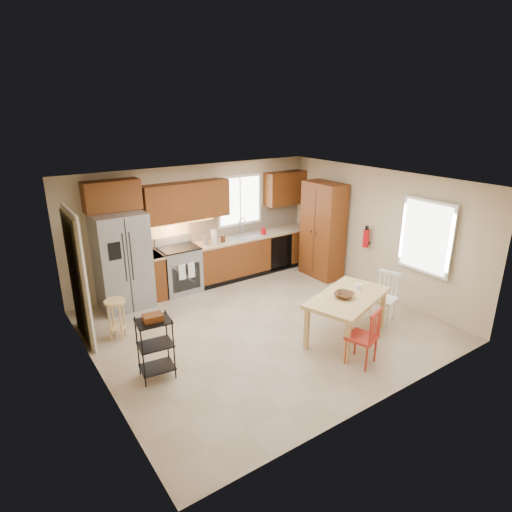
{
  "coord_description": "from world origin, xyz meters",
  "views": [
    {
      "loc": [
        -3.84,
        -5.4,
        3.63
      ],
      "look_at": [
        0.12,
        0.4,
        1.15
      ],
      "focal_mm": 30.0,
      "sensor_mm": 36.0,
      "label": 1
    }
  ],
  "objects": [
    {
      "name": "wall_left",
      "position": [
        -2.75,
        0.0,
        1.25
      ],
      "size": [
        0.02,
        5.0,
        2.5
      ],
      "primitive_type": "cube",
      "color": "#CCB793",
      "rests_on": "ground"
    },
    {
      "name": "dining_table",
      "position": [
        0.89,
        -1.08,
        0.37
      ],
      "size": [
        1.7,
        1.28,
        0.74
      ],
      "primitive_type": null,
      "rotation": [
        0.0,
        0.0,
        0.32
      ],
      "color": "tan",
      "rests_on": "floor"
    },
    {
      "name": "wall_front",
      "position": [
        0.0,
        -2.5,
        1.25
      ],
      "size": [
        5.5,
        0.02,
        2.5
      ],
      "primitive_type": "cube",
      "color": "#CCB793",
      "rests_on": "ground"
    },
    {
      "name": "canister_wood",
      "position": [
        0.45,
        2.12,
        0.97
      ],
      "size": [
        0.1,
        0.1,
        0.14
      ],
      "primitive_type": "cylinder",
      "color": "#522B16",
      "rests_on": "base_cabinet_run"
    },
    {
      "name": "upper_left_block",
      "position": [
        -0.25,
        2.33,
        1.83
      ],
      "size": [
        1.8,
        0.35,
        0.75
      ],
      "primitive_type": "cube",
      "color": "#642D10",
      "rests_on": "wall_back"
    },
    {
      "name": "bar_stool",
      "position": [
        -2.21,
        1.01,
        0.34
      ],
      "size": [
        0.44,
        0.44,
        0.68
      ],
      "primitive_type": null,
      "rotation": [
        0.0,
        0.0,
        0.43
      ],
      "color": "tan",
      "rests_on": "floor"
    },
    {
      "name": "base_cabinet_narrow",
      "position": [
        -1.1,
        2.2,
        0.45
      ],
      "size": [
        0.3,
        0.6,
        0.9
      ],
      "primitive_type": "cube",
      "color": "brown",
      "rests_on": "floor"
    },
    {
      "name": "base_cabinet_run",
      "position": [
        1.29,
        2.2,
        0.45
      ],
      "size": [
        2.92,
        0.6,
        0.9
      ],
      "primitive_type": "cube",
      "color": "brown",
      "rests_on": "floor"
    },
    {
      "name": "upper_over_fridge",
      "position": [
        -1.7,
        2.33,
        2.1
      ],
      "size": [
        1.0,
        0.35,
        0.55
      ],
      "primitive_type": "cube",
      "color": "#642D10",
      "rests_on": "wall_back"
    },
    {
      "name": "paper_towel",
      "position": [
        0.25,
        2.15,
        1.04
      ],
      "size": [
        0.12,
        0.12,
        0.28
      ],
      "primitive_type": "cylinder",
      "color": "white",
      "rests_on": "base_cabinet_run"
    },
    {
      "name": "upper_right_block",
      "position": [
        2.25,
        2.33,
        1.83
      ],
      "size": [
        1.0,
        0.35,
        0.75
      ],
      "primitive_type": "cube",
      "color": "#642D10",
      "rests_on": "wall_back"
    },
    {
      "name": "dishwasher",
      "position": [
        1.85,
        1.91,
        0.45
      ],
      "size": [
        0.6,
        0.02,
        0.78
      ],
      "primitive_type": "cube",
      "color": "black",
      "rests_on": "floor"
    },
    {
      "name": "chair_white",
      "position": [
        1.84,
        -1.03,
        0.44
      ],
      "size": [
        0.53,
        0.53,
        0.89
      ],
      "primitive_type": null,
      "rotation": [
        0.0,
        0.0,
        1.89
      ],
      "color": "white",
      "rests_on": "floor"
    },
    {
      "name": "pantry",
      "position": [
        2.43,
        1.2,
        1.05
      ],
      "size": [
        0.5,
        0.95,
        2.1
      ],
      "primitive_type": "cube",
      "color": "brown",
      "rests_on": "floor"
    },
    {
      "name": "refrigerator",
      "position": [
        -1.7,
        2.12,
        0.91
      ],
      "size": [
        0.92,
        0.75,
        1.82
      ],
      "primitive_type": "cube",
      "color": "gray",
      "rests_on": "floor"
    },
    {
      "name": "fire_extinguisher",
      "position": [
        2.63,
        0.15,
        1.1
      ],
      "size": [
        0.12,
        0.12,
        0.36
      ],
      "primitive_type": "cylinder",
      "color": "#B20C12",
      "rests_on": "wall_right"
    },
    {
      "name": "soap_bottle",
      "position": [
        1.48,
        2.1,
        1.0
      ],
      "size": [
        0.09,
        0.09,
        0.19
      ],
      "primitive_type": "imported",
      "color": "#B20C12",
      "rests_on": "base_cabinet_run"
    },
    {
      "name": "window_back",
      "position": [
        1.1,
        2.48,
        1.65
      ],
      "size": [
        1.12,
        0.04,
        1.12
      ],
      "primitive_type": "cube",
      "color": "white",
      "rests_on": "wall_back"
    },
    {
      "name": "undercab_glow",
      "position": [
        -0.55,
        2.3,
        1.43
      ],
      "size": [
        1.6,
        0.3,
        0.01
      ],
      "primitive_type": "cube",
      "color": "#FFBF66",
      "rests_on": "wall_back"
    },
    {
      "name": "range_stove",
      "position": [
        -0.55,
        2.19,
        0.46
      ],
      "size": [
        0.76,
        0.63,
        0.92
      ],
      "primitive_type": "cube",
      "color": "gray",
      "rests_on": "floor"
    },
    {
      "name": "ceiling",
      "position": [
        0.0,
        0.0,
        2.5
      ],
      "size": [
        5.5,
        5.0,
        0.02
      ],
      "primitive_type": "cube",
      "color": "silver",
      "rests_on": "ground"
    },
    {
      "name": "wall_right",
      "position": [
        2.75,
        0.0,
        1.25
      ],
      "size": [
        0.02,
        5.0,
        2.5
      ],
      "primitive_type": "cube",
      "color": "#CCB793",
      "rests_on": "ground"
    },
    {
      "name": "canister_steel",
      "position": [
        0.05,
        2.15,
        0.99
      ],
      "size": [
        0.11,
        0.11,
        0.18
      ],
      "primitive_type": "cylinder",
      "color": "gray",
      "rests_on": "base_cabinet_run"
    },
    {
      "name": "window_right",
      "position": [
        2.68,
        -1.15,
        1.45
      ],
      "size": [
        0.04,
        1.02,
        1.32
      ],
      "primitive_type": "cube",
      "color": "white",
      "rests_on": "wall_right"
    },
    {
      "name": "table_bowl",
      "position": [
        0.8,
        -1.08,
        0.75
      ],
      "size": [
        0.39,
        0.39,
        0.08
      ],
      "primitive_type": "imported",
      "rotation": [
        0.0,
        0.0,
        0.32
      ],
      "color": "#522B16",
      "rests_on": "dining_table"
    },
    {
      "name": "utility_cart",
      "position": [
        -2.09,
        -0.37,
        0.46
      ],
      "size": [
        0.5,
        0.41,
        0.93
      ],
      "primitive_type": null,
      "rotation": [
        0.0,
        0.0,
        -0.12
      ],
      "color": "black",
      "rests_on": "floor"
    },
    {
      "name": "floor",
      "position": [
        0.0,
        0.0,
        0.0
      ],
      "size": [
        5.5,
        5.5,
        0.0
      ],
      "primitive_type": "plane",
      "color": "tan",
      "rests_on": "ground"
    },
    {
      "name": "backsplash",
      "position": [
        1.29,
        2.48,
        1.18
      ],
      "size": [
        2.92,
        0.03,
        0.55
      ],
      "primitive_type": "cube",
      "color": "beige",
      "rests_on": "wall_back"
    },
    {
      "name": "chair_red",
      "position": [
        0.54,
        -1.73,
        0.44
      ],
      "size": [
        0.53,
        0.53,
        0.89
      ],
      "primitive_type": null,
      "rotation": [
        0.0,
        0.0,
        0.32
      ],
      "color": "#A42619",
      "rests_on": "floor"
    },
    {
      "name": "sink",
      "position": [
        1.1,
        2.2,
        0.86
      ],
      "size": [
        0.62,
        0.46,
        0.16
      ],
      "primitive_type": "cube",
      "color": "gray",
      "rests_on": "base_cabinet_run"
    },
    {
      "name": "table_jar",
      "position": [
        1.22,
        -0.99,
        0.77
      ],
      "size": [
        0.14,
        0.14,
        0.12
      ],
      "primitive_type": "cylinder",
      "rotation": [
        0.0,
        0.0,
        0.32
      ],
      "color": "white",
      "rests_on": "dining_table"
    },
    {
      "name": "wall_back",
      "position": [
        0.0,
        2.5,
        1.25
      ],
      "size": [
        5.5,
        0.02,
        2.5
      ],
      "primitive_type": "cube",
      "color": "#CCB793",
      "rests_on": "ground"
    },
    {
      "name": "doorway",
      "position": [
        -2.67,
        1.3,
        1.05
      ],
      "size": [
        0.04,
        0.95,
        2.1
      ],
      "primitive_type": "cube",
      "color": "#8C7A59",
      "rests_on": "wall_left"
    }
  ]
}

